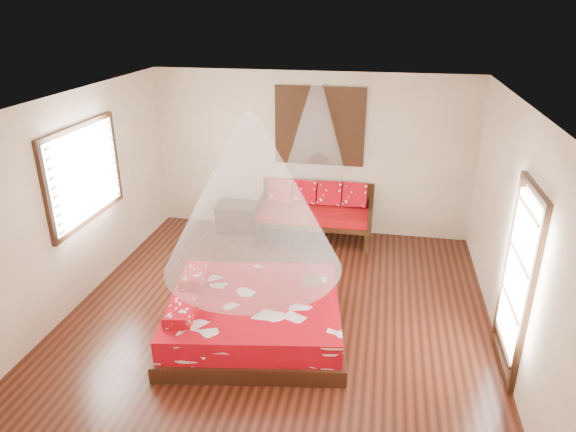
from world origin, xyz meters
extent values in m
cube|color=black|center=(0.00, 0.00, -0.01)|extent=(5.50, 5.50, 0.02)
cube|color=white|center=(0.00, 0.00, 2.81)|extent=(5.50, 5.50, 0.02)
cube|color=#C2A98E|center=(-2.76, 0.00, 1.40)|extent=(0.02, 5.50, 2.80)
cube|color=#C2A98E|center=(2.76, 0.00, 1.40)|extent=(0.02, 5.50, 2.80)
cube|color=#C2A98E|center=(0.00, 2.76, 1.40)|extent=(5.50, 0.02, 2.80)
cube|color=#C2A98E|center=(0.00, -2.76, 1.40)|extent=(5.50, 0.02, 2.80)
cube|color=black|center=(-0.20, -0.55, 0.10)|extent=(2.42, 2.25, 0.20)
cube|color=#AC0513|center=(-0.20, -0.55, 0.35)|extent=(2.30, 2.13, 0.30)
cube|color=#AC0513|center=(-0.93, -1.08, 0.57)|extent=(0.39, 0.60, 0.14)
cube|color=#AC0513|center=(-1.05, -0.28, 0.57)|extent=(0.39, 0.60, 0.14)
cube|color=black|center=(-0.78, 1.92, 0.21)|extent=(0.08, 0.08, 0.42)
cube|color=black|center=(1.06, 1.92, 0.21)|extent=(0.08, 0.08, 0.42)
cube|color=black|center=(-0.78, 2.68, 0.21)|extent=(0.08, 0.08, 0.42)
cube|color=black|center=(1.06, 2.68, 0.21)|extent=(0.08, 0.08, 0.42)
cube|color=black|center=(0.14, 2.30, 0.38)|extent=(1.96, 0.87, 0.08)
cube|color=#8F050A|center=(0.14, 2.30, 0.49)|extent=(1.90, 0.81, 0.14)
cube|color=black|center=(0.14, 2.70, 0.67)|extent=(1.96, 0.06, 0.55)
cube|color=black|center=(-0.80, 2.30, 0.54)|extent=(0.06, 0.87, 0.30)
cube|color=black|center=(1.08, 2.30, 0.54)|extent=(0.06, 0.87, 0.30)
cube|color=#AC0513|center=(-0.51, 2.58, 0.77)|extent=(0.41, 0.20, 0.43)
cube|color=#AC0513|center=(-0.08, 2.58, 0.77)|extent=(0.41, 0.20, 0.43)
cube|color=#AC0513|center=(0.36, 2.58, 0.77)|extent=(0.41, 0.20, 0.43)
cube|color=#AC0513|center=(0.79, 2.58, 0.77)|extent=(0.41, 0.20, 0.43)
cube|color=black|center=(-1.29, 2.45, 0.22)|extent=(0.68, 0.49, 0.45)
cube|color=black|center=(-1.29, 2.45, 0.47)|extent=(0.72, 0.53, 0.05)
cube|color=black|center=(0.14, 2.72, 1.90)|extent=(1.52, 0.06, 1.32)
cube|color=black|center=(0.14, 2.71, 1.90)|extent=(1.35, 0.04, 1.10)
cube|color=black|center=(-2.72, 0.20, 1.70)|extent=(0.08, 1.74, 1.34)
cube|color=white|center=(-2.68, 0.20, 1.70)|extent=(0.04, 1.54, 1.10)
cube|color=black|center=(2.72, -0.60, 1.05)|extent=(0.08, 1.02, 2.16)
cube|color=white|center=(2.70, -0.60, 1.15)|extent=(0.03, 0.82, 1.70)
cylinder|color=brown|center=(0.43, -0.04, 0.52)|extent=(0.26, 0.26, 0.03)
cone|color=white|center=(-0.20, -0.55, 1.85)|extent=(2.08, 2.08, 1.80)
cone|color=white|center=(0.14, 2.25, 2.00)|extent=(1.00, 1.00, 1.50)
camera|label=1|loc=(1.20, -5.75, 3.85)|focal=32.00mm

